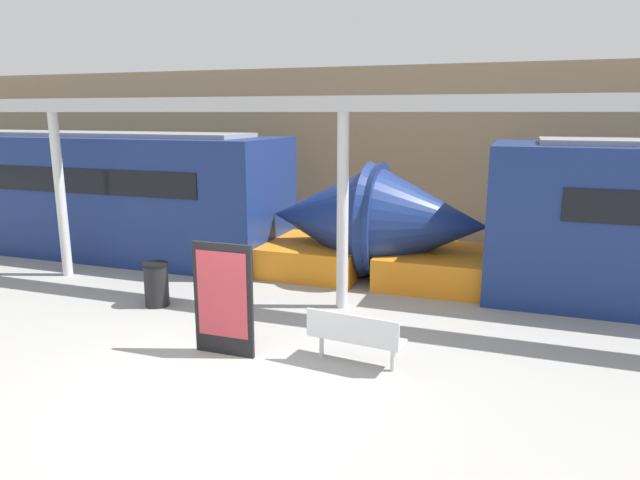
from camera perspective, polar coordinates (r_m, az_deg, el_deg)
ground_plane at (r=8.21m, az=-9.67°, el=-14.35°), size 60.00×60.00×0.00m
station_wall at (r=16.89m, az=7.01°, el=8.46°), size 56.00×0.20×5.00m
train_right at (r=17.71m, az=-25.45°, el=4.33°), size 18.88×2.93×3.20m
bench_near at (r=8.55m, az=3.46°, el=-9.42°), size 1.49×0.60×0.84m
trash_bin at (r=11.58m, az=-16.05°, el=-4.28°), size 0.49×0.49×0.86m
poster_board at (r=8.92m, az=-9.66°, el=-5.84°), size 1.00×0.07×1.78m
support_column_near at (r=10.73m, az=2.27°, el=2.72°), size 0.22×0.22×3.71m
support_column_far at (r=14.20m, az=-24.52°, el=4.03°), size 0.22×0.22×3.71m
canopy_beam at (r=10.57m, az=2.37°, el=13.44°), size 28.00×0.60×0.28m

